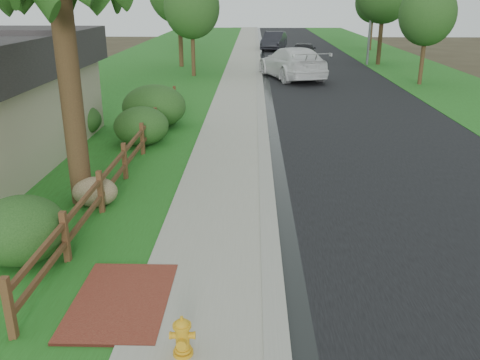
{
  "coord_description": "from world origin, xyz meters",
  "views": [
    {
      "loc": [
        0.02,
        -8.37,
        4.95
      ],
      "look_at": [
        -0.28,
        3.04,
        0.82
      ],
      "focal_mm": 38.0,
      "sensor_mm": 36.0,
      "label": 1
    }
  ],
  "objects_px": {
    "ranch_fence": "(134,148)",
    "dark_car_mid": "(304,52)",
    "white_suv": "(292,63)",
    "fire_hydrant": "(182,337)"
  },
  "relations": [
    {
      "from": "ranch_fence",
      "to": "dark_car_mid",
      "type": "bearing_deg",
      "value": 74.19
    },
    {
      "from": "ranch_fence",
      "to": "fire_hydrant",
      "type": "relative_size",
      "value": 26.66
    },
    {
      "from": "fire_hydrant",
      "to": "dark_car_mid",
      "type": "distance_m",
      "value": 35.95
    },
    {
      "from": "ranch_fence",
      "to": "white_suv",
      "type": "bearing_deg",
      "value": 71.4
    },
    {
      "from": "white_suv",
      "to": "dark_car_mid",
      "type": "distance_m",
      "value": 8.97
    },
    {
      "from": "ranch_fence",
      "to": "white_suv",
      "type": "distance_m",
      "value": 18.99
    },
    {
      "from": "fire_hydrant",
      "to": "dark_car_mid",
      "type": "bearing_deg",
      "value": 82.07
    },
    {
      "from": "fire_hydrant",
      "to": "dark_car_mid",
      "type": "height_order",
      "value": "dark_car_mid"
    },
    {
      "from": "ranch_fence",
      "to": "dark_car_mid",
      "type": "xyz_separation_m",
      "value": [
        7.6,
        26.83,
        0.2
      ]
    },
    {
      "from": "white_suv",
      "to": "fire_hydrant",
      "type": "bearing_deg",
      "value": 65.9
    }
  ]
}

